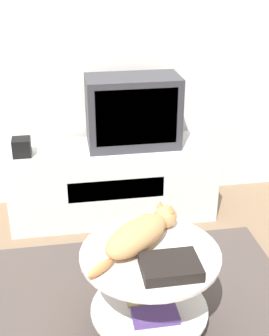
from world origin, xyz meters
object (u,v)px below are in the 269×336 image
object	(u,v)px
speaker	(22,147)
cat	(140,233)
dvd_box	(170,267)
tv	(133,112)

from	to	relation	value
speaker	cat	world-z (taller)	speaker
cat	dvd_box	bearing A→B (deg)	-108.89
dvd_box	cat	size ratio (longest dim) A/B	0.53
tv	speaker	size ratio (longest dim) A/B	5.23
speaker	dvd_box	world-z (taller)	speaker
dvd_box	cat	distance (m)	0.24
tv	cat	world-z (taller)	tv
dvd_box	speaker	bearing A→B (deg)	118.67
dvd_box	cat	xyz separation A→B (m)	(-0.09, 0.22, 0.04)
cat	tv	bearing A→B (deg)	40.61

